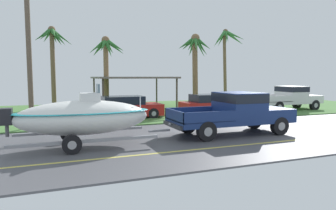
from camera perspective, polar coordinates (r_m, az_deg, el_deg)
The scene contains 12 objects.
ground at distance 21.80m, azimuth 4.13°, elevation -1.42°, with size 36.00×22.00×0.11m.
pickup_truck_towing at distance 13.88m, azimuth 13.06°, elevation -1.07°, with size 5.74×2.11×1.86m.
boat_on_trailer at distance 11.55m, azimuth -15.72°, elevation -2.22°, with size 6.11×2.39×2.30m.
parked_pickup_background at distance 25.07m, azimuth 22.18°, elevation 1.45°, with size 5.44×2.07×1.84m.
parked_sedan_near at distance 20.67m, azimuth 8.31°, elevation 0.07°, with size 4.35×1.87×1.38m.
parked_sedan_far at distance 18.71m, azimuth -8.02°, elevation -0.49°, with size 4.35×1.82×1.38m.
carport_awning at distance 24.79m, azimuth -6.57°, elevation 5.04°, with size 6.16×5.32×2.56m.
palm_tree_near_left at distance 24.89m, azimuth 5.13°, elevation 9.74°, with size 2.71×3.38×6.02m.
palm_tree_near_right at distance 25.75m, azimuth -11.61°, elevation 9.47°, with size 3.12×3.13×5.88m.
palm_tree_mid at distance 29.61m, azimuth 10.92°, elevation 10.98°, with size 3.53×2.95×7.06m.
palm_tree_far_left at distance 26.26m, azimuth -21.02°, elevation 10.53°, with size 3.07×3.36×6.58m.
utility_pole at distance 16.24m, azimuth -24.81°, elevation 10.52°, with size 0.24×1.80×8.01m.
Camera 1 is at (-9.23, -11.20, 2.56)m, focal length 32.31 mm.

